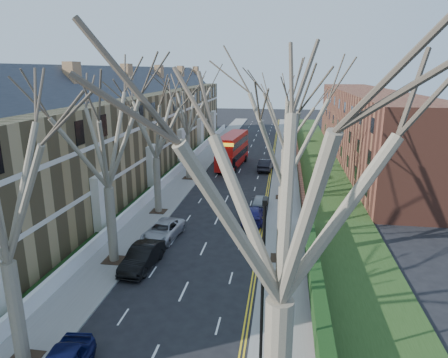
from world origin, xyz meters
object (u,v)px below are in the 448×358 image
at_px(lamp_post, 263,286).
at_px(car_right_near, 253,214).
at_px(double_decker_bus, 233,151).
at_px(car_left_mid, 142,257).

height_order(lamp_post, car_right_near, lamp_post).
bearing_deg(car_right_near, lamp_post, 94.04).
bearing_deg(lamp_post, car_right_near, 95.64).
relative_size(lamp_post, car_right_near, 1.80).
bearing_deg(double_decker_bus, car_left_mid, 91.56).
xyz_separation_m(double_decker_bus, car_left_mid, (-2.20, -29.76, -1.37)).
bearing_deg(lamp_post, double_decker_bus, 99.19).
bearing_deg(car_right_near, car_left_mid, 53.65).
distance_m(car_left_mid, car_right_near, 11.64).
relative_size(lamp_post, double_decker_bus, 0.77).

